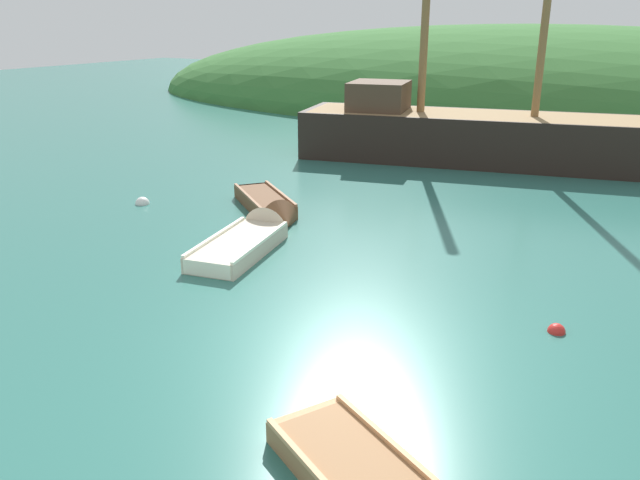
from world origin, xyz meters
The scene contains 7 objects.
ground_plane centered at (0.00, 0.00, 0.00)m, with size 120.00×120.00×0.00m, color #2D6B60.
shore_hill centered at (-4.19, 32.24, 0.00)m, with size 55.37×21.75×9.96m, color #387033.
sailing_ship centered at (-2.67, 15.41, 0.70)m, with size 15.59×6.03×11.02m.
rowboat_outer_right centered at (-4.21, 3.31, 0.13)m, with size 1.91×3.97×1.21m.
rowboat_near_dock centered at (-5.34, 5.83, 0.14)m, with size 3.53×3.13×1.02m.
buoy_red centered at (3.23, 2.33, 0.00)m, with size 0.32×0.32×0.32m, color red.
buoy_white centered at (-9.21, 4.68, 0.00)m, with size 0.43×0.43×0.43m, color white.
Camera 1 is at (4.57, -8.53, 5.33)m, focal length 35.32 mm.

